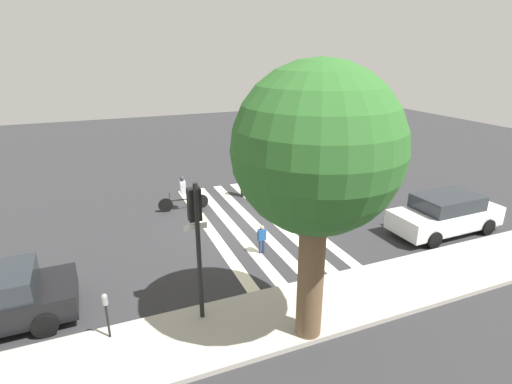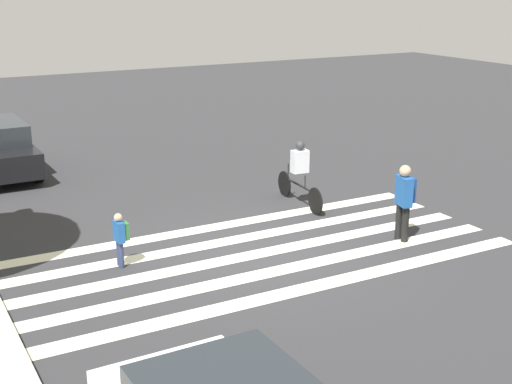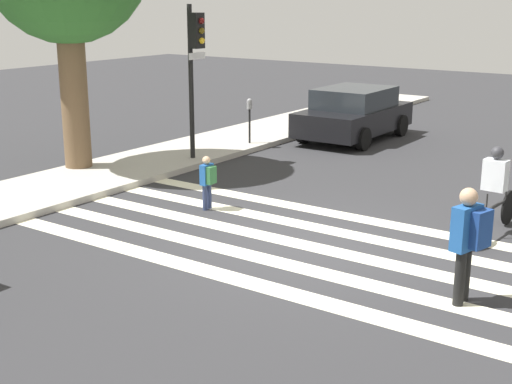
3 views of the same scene
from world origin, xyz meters
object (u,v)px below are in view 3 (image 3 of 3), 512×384
at_px(pedestrian_adult_tall_backpack, 468,237).
at_px(cyclist_mid_street, 494,188).
at_px(traffic_light, 195,54).
at_px(car_parked_far_curb, 354,113).
at_px(pedestrian_child_with_backpack, 208,179).
at_px(parking_meter, 250,111).

distance_m(pedestrian_adult_tall_backpack, cyclist_mid_street, 3.19).
height_order(traffic_light, cyclist_mid_street, traffic_light).
bearing_deg(cyclist_mid_street, car_parked_far_curb, 47.78).
relative_size(pedestrian_adult_tall_backpack, car_parked_far_curb, 0.39).
bearing_deg(cyclist_mid_street, pedestrian_child_with_backpack, 112.51).
bearing_deg(cyclist_mid_street, pedestrian_adult_tall_backpack, -164.47).
bearing_deg(traffic_light, pedestrian_child_with_backpack, -137.20).
height_order(parking_meter, cyclist_mid_street, cyclist_mid_street).
relative_size(parking_meter, car_parked_far_curb, 0.33).
bearing_deg(car_parked_far_curb, pedestrian_child_with_backpack, -173.53).
xyz_separation_m(traffic_light, pedestrian_adult_tall_backpack, (-4.44, -8.44, -1.78)).
xyz_separation_m(pedestrian_adult_tall_backpack, pedestrian_child_with_backpack, (1.47, 5.69, -0.33)).
bearing_deg(pedestrian_adult_tall_backpack, traffic_light, 76.91).
distance_m(traffic_light, cyclist_mid_street, 8.15).
xyz_separation_m(traffic_light, pedestrian_child_with_backpack, (-2.97, -2.75, -2.11)).
distance_m(traffic_light, pedestrian_child_with_backpack, 4.57).
bearing_deg(car_parked_far_curb, traffic_light, 160.61).
bearing_deg(pedestrian_adult_tall_backpack, car_parked_far_curb, 49.69).
distance_m(pedestrian_adult_tall_backpack, pedestrian_child_with_backpack, 5.88).
xyz_separation_m(traffic_light, car_parked_far_curb, (5.13, -1.73, -1.97)).
bearing_deg(traffic_light, pedestrian_adult_tall_backpack, -117.75).
xyz_separation_m(parking_meter, pedestrian_adult_tall_backpack, (-6.78, -8.48, -0.07)).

